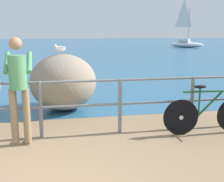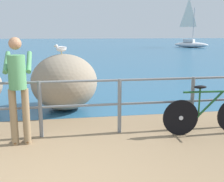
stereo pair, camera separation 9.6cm
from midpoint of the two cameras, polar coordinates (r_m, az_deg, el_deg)
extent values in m
cube|color=#846B4C|center=(23.03, -11.57, 6.69)|extent=(120.00, 120.00, 0.10)
cube|color=#285B7F|center=(51.05, -11.11, 9.36)|extent=(120.00, 90.00, 0.01)
cylinder|color=slate|center=(5.17, -14.73, -3.68)|extent=(0.07, 0.07, 1.02)
cylinder|color=slate|center=(5.26, 1.08, -3.05)|extent=(0.07, 0.07, 1.02)
cylinder|color=slate|center=(5.71, 15.34, -2.27)|extent=(0.07, 0.07, 1.02)
cylinder|color=slate|center=(5.07, -15.01, 1.67)|extent=(8.61, 0.04, 0.04)
cylinder|color=slate|center=(5.16, -14.75, -3.25)|extent=(8.61, 0.04, 0.04)
cylinder|color=black|center=(5.32, 13.21, -5.18)|extent=(0.66, 0.06, 0.66)
cylinder|color=#B7BCC6|center=(5.32, 13.21, -5.18)|extent=(0.08, 0.06, 0.08)
cylinder|color=#194C23|center=(5.42, 18.58, -0.07)|extent=(0.99, 0.08, 0.04)
cylinder|color=#194C23|center=(5.48, 18.67, -2.47)|extent=(0.50, 0.06, 0.50)
cylinder|color=#194C23|center=(5.39, 16.70, -2.26)|extent=(0.03, 0.03, 0.53)
ellipsoid|color=black|center=(5.32, 16.89, 0.83)|extent=(0.24, 0.11, 0.06)
cylinder|color=#8C7251|center=(4.94, -19.66, -5.13)|extent=(0.12, 0.12, 0.95)
ellipsoid|color=#513319|center=(5.13, -19.26, -9.60)|extent=(0.11, 0.26, 0.08)
cylinder|color=#8C7251|center=(4.92, -17.34, -5.04)|extent=(0.12, 0.12, 0.95)
ellipsoid|color=#513319|center=(5.11, -17.00, -9.53)|extent=(0.11, 0.26, 0.08)
cylinder|color=#4C8C59|center=(4.78, -19.08, 3.57)|extent=(0.28, 0.28, 0.55)
sphere|color=#9E7051|center=(4.74, -19.45, 9.02)|extent=(0.20, 0.20, 0.20)
cylinder|color=#4C8C59|center=(5.02, -20.98, 5.38)|extent=(0.10, 0.52, 0.34)
cylinder|color=#4C8C59|center=(4.98, -16.86, 5.61)|extent=(0.10, 0.52, 0.34)
ellipsoid|color=gray|center=(6.95, -10.20, 1.77)|extent=(1.59, 1.70, 1.35)
cylinder|color=gold|center=(6.80, -10.69, 7.54)|extent=(0.01, 0.01, 0.06)
cylinder|color=gold|center=(6.84, -10.84, 7.55)|extent=(0.01, 0.01, 0.06)
ellipsoid|color=white|center=(6.81, -10.80, 8.34)|extent=(0.28, 0.20, 0.13)
ellipsoid|color=#9E9EA3|center=(6.82, -10.65, 8.60)|extent=(0.27, 0.20, 0.06)
sphere|color=white|center=(6.76, -11.76, 8.87)|extent=(0.08, 0.08, 0.08)
cone|color=gold|center=(6.75, -12.16, 8.81)|extent=(0.06, 0.04, 0.02)
ellipsoid|color=white|center=(37.82, 14.71, 9.01)|extent=(3.97, 4.08, 0.70)
cube|color=silver|center=(37.91, 14.32, 9.83)|extent=(1.48, 1.49, 0.36)
cylinder|color=#B2B2B7|center=(37.73, 15.19, 12.70)|extent=(0.10, 0.10, 4.20)
pyramid|color=white|center=(38.07, 14.23, 15.11)|extent=(1.15, 1.20, 3.57)
camera|label=1|loc=(0.05, -90.49, -0.10)|focal=45.32mm
camera|label=2|loc=(0.05, 89.51, 0.10)|focal=45.32mm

